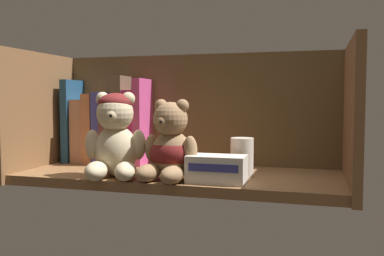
{
  "coord_description": "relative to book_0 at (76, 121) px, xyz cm",
  "views": [
    {
      "loc": [
        27.45,
        -84.46,
        17.29
      ],
      "look_at": [
        2.75,
        0.0,
        11.52
      ],
      "focal_mm": 39.64,
      "sensor_mm": 36.0,
      "label": 1
    }
  ],
  "objects": [
    {
      "name": "shelf_board",
      "position": [
        30.81,
        -10.23,
        -11.14
      ],
      "size": [
        66.44,
        25.85,
        2.0
      ],
      "primitive_type": "cube",
      "color": "brown",
      "rests_on": "ground"
    },
    {
      "name": "shelf_back_panel",
      "position": [
        30.81,
        3.3,
        1.96
      ],
      "size": [
        68.84,
        1.2,
        28.19
      ],
      "primitive_type": "cube",
      "color": "brown",
      "rests_on": "ground"
    },
    {
      "name": "shelf_side_panel_left",
      "position": [
        -3.21,
        -10.23,
        1.96
      ],
      "size": [
        1.6,
        28.25,
        28.19
      ],
      "primitive_type": "cube",
      "color": "brown",
      "rests_on": "ground"
    },
    {
      "name": "shelf_side_panel_right",
      "position": [
        64.83,
        -10.23,
        1.96
      ],
      "size": [
        1.6,
        28.25,
        28.19
      ],
      "primitive_type": "cube",
      "color": "brown",
      "rests_on": "ground"
    },
    {
      "name": "book_0",
      "position": [
        0.0,
        0.0,
        0.0
      ],
      "size": [
        1.82,
        11.69,
        20.28
      ],
      "primitive_type": "cube",
      "color": "navy",
      "rests_on": "shelf_board"
    },
    {
      "name": "book_1",
      "position": [
        2.92,
        0.0,
        -2.43
      ],
      "size": [
        3.58,
        10.39,
        15.42
      ],
      "primitive_type": "cube",
      "color": "tan",
      "rests_on": "shelf_board"
    },
    {
      "name": "book_2",
      "position": [
        6.12,
        0.0,
        -1.74
      ],
      "size": [
        2.5,
        12.32,
        16.83
      ],
      "primitive_type": "cube",
      "rotation": [
        0.0,
        -0.01,
        0.0
      ],
      "color": "#C3774C",
      "rests_on": "shelf_board"
    },
    {
      "name": "book_3",
      "position": [
        8.63,
        0.0,
        -1.53
      ],
      "size": [
        2.21,
        12.29,
        17.22
      ],
      "primitive_type": "cube",
      "color": "#464AB2",
      "rests_on": "shelf_board"
    },
    {
      "name": "book_4",
      "position": [
        10.8,
        0.0,
        -1.94
      ],
      "size": [
        1.91,
        14.43,
        16.42
      ],
      "primitive_type": "cube",
      "rotation": [
        0.0,
        0.01,
        0.0
      ],
      "color": "brown",
      "rests_on": "shelf_board"
    },
    {
      "name": "book_5",
      "position": [
        13.15,
        0.0,
        0.41
      ],
      "size": [
        2.57,
        9.06,
        21.11
      ],
      "primitive_type": "cube",
      "color": "brown",
      "rests_on": "shelf_board"
    },
    {
      "name": "book_6",
      "position": [
        16.13,
        0.0,
        -1.32
      ],
      "size": [
        3.28,
        10.28,
        17.69
      ],
      "primitive_type": "cube",
      "rotation": [
        0.0,
        0.02,
        0.0
      ],
      "color": "#C82674",
      "rests_on": "shelf_board"
    },
    {
      "name": "book_7",
      "position": [
        18.77,
        0.0,
        0.04
      ],
      "size": [
        1.91,
        11.14,
        20.36
      ],
      "primitive_type": "cube",
      "color": "#CE4687",
      "rests_on": "shelf_board"
    },
    {
      "name": "teddy_bear_larger",
      "position": [
        20.03,
        -18.52,
        -2.1
      ],
      "size": [
        12.97,
        13.29,
        16.95
      ],
      "color": "beige",
      "rests_on": "shelf_board"
    },
    {
      "name": "teddy_bear_smaller",
      "position": [
        31.44,
        -17.96,
        -4.04
      ],
      "size": [
        11.51,
        12.29,
        15.52
      ],
      "color": "#93704C",
      "rests_on": "shelf_board"
    },
    {
      "name": "pillar_candle",
      "position": [
        44.21,
        -10.91,
        -6.25
      ],
      "size": [
        4.62,
        4.62,
        7.78
      ],
      "primitive_type": "cylinder",
      "color": "silver",
      "rests_on": "shelf_board"
    },
    {
      "name": "small_product_box",
      "position": [
        40.78,
        -18.57,
        -7.59
      ],
      "size": [
        10.79,
        6.13,
        5.09
      ],
      "color": "silver",
      "rests_on": "shelf_board"
    }
  ]
}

